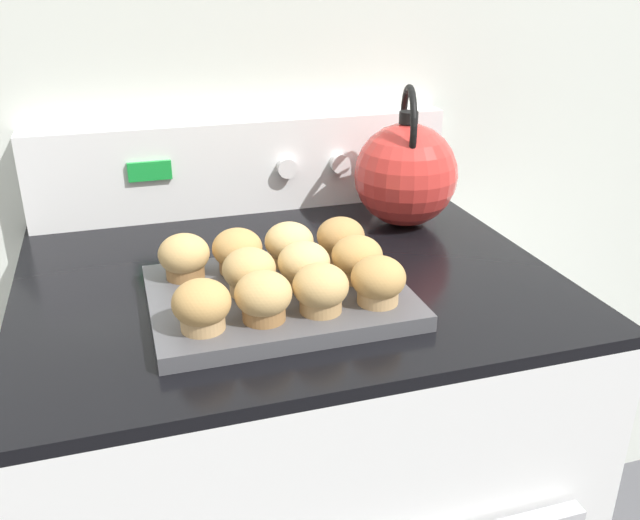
{
  "coord_description": "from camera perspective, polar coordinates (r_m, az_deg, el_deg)",
  "views": [
    {
      "loc": [
        -0.23,
        -0.57,
        1.33
      ],
      "look_at": [
        0.02,
        0.23,
        0.97
      ],
      "focal_mm": 38.0,
      "sensor_mm": 36.0,
      "label": 1
    }
  ],
  "objects": [
    {
      "name": "wall_back",
      "position": [
        1.29,
        -7.26,
        17.63
      ],
      "size": [
        8.0,
        0.05,
        2.4
      ],
      "color": "silver",
      "rests_on": "ground_plane"
    },
    {
      "name": "stove_range",
      "position": [
        1.28,
        -2.43,
        -19.61
      ],
      "size": [
        0.79,
        0.68,
        0.9
      ],
      "color": "white",
      "rests_on": "ground_plane"
    },
    {
      "name": "control_panel",
      "position": [
        1.27,
        -6.28,
        7.89
      ],
      "size": [
        0.77,
        0.07,
        0.17
      ],
      "color": "white",
      "rests_on": "stove_range"
    },
    {
      "name": "muffin_pan",
      "position": [
        0.93,
        -3.52,
        -3.09
      ],
      "size": [
        0.35,
        0.27,
        0.02
      ],
      "color": "#4C4C51",
      "rests_on": "stove_range"
    },
    {
      "name": "muffin_r0_c0",
      "position": [
        0.82,
        -9.93,
        -3.84
      ],
      "size": [
        0.07,
        0.07,
        0.06
      ],
      "color": "tan",
      "rests_on": "muffin_pan"
    },
    {
      "name": "muffin_r0_c1",
      "position": [
        0.83,
        -4.79,
        -3.13
      ],
      "size": [
        0.07,
        0.07,
        0.06
      ],
      "color": "olive",
      "rests_on": "muffin_pan"
    },
    {
      "name": "muffin_r0_c2",
      "position": [
        0.85,
        0.05,
        -2.47
      ],
      "size": [
        0.07,
        0.07,
        0.06
      ],
      "color": "tan",
      "rests_on": "muffin_pan"
    },
    {
      "name": "muffin_r0_c3",
      "position": [
        0.88,
        4.93,
        -1.77
      ],
      "size": [
        0.07,
        0.07,
        0.06
      ],
      "color": "tan",
      "rests_on": "muffin_pan"
    },
    {
      "name": "muffin_r1_c1",
      "position": [
        0.9,
        -5.98,
        -1.02
      ],
      "size": [
        0.07,
        0.07,
        0.06
      ],
      "color": "tan",
      "rests_on": "muffin_pan"
    },
    {
      "name": "muffin_r1_c2",
      "position": [
        0.92,
        -1.32,
        -0.45
      ],
      "size": [
        0.07,
        0.07,
        0.06
      ],
      "color": "tan",
      "rests_on": "muffin_pan"
    },
    {
      "name": "muffin_r1_c3",
      "position": [
        0.94,
        3.14,
        0.1
      ],
      "size": [
        0.07,
        0.07,
        0.06
      ],
      "color": "#A37A4C",
      "rests_on": "muffin_pan"
    },
    {
      "name": "muffin_r2_c0",
      "position": [
        0.96,
        -11.37,
        0.26
      ],
      "size": [
        0.07,
        0.07,
        0.06
      ],
      "color": "olive",
      "rests_on": "muffin_pan"
    },
    {
      "name": "muffin_r2_c1",
      "position": [
        0.97,
        -6.97,
        0.76
      ],
      "size": [
        0.07,
        0.07,
        0.06
      ],
      "color": "tan",
      "rests_on": "muffin_pan"
    },
    {
      "name": "muffin_r2_c2",
      "position": [
        0.99,
        -2.67,
        1.32
      ],
      "size": [
        0.07,
        0.07,
        0.06
      ],
      "color": "#A37A4C",
      "rests_on": "muffin_pan"
    },
    {
      "name": "muffin_r2_c3",
      "position": [
        1.01,
        1.75,
        1.79
      ],
      "size": [
        0.07,
        0.07,
        0.06
      ],
      "color": "#A37A4C",
      "rests_on": "muffin_pan"
    },
    {
      "name": "tea_kettle",
      "position": [
        1.2,
        7.22,
        7.32
      ],
      "size": [
        0.18,
        0.21,
        0.25
      ],
      "color": "red",
      "rests_on": "stove_range"
    }
  ]
}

